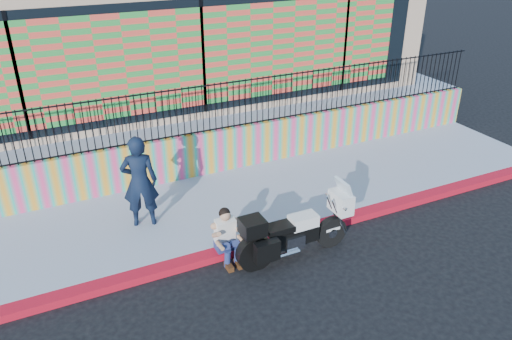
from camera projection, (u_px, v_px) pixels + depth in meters
ground at (279, 240)px, 10.22m from camera, size 90.00×90.00×0.00m
red_curb at (279, 237)px, 10.19m from camera, size 16.00×0.30×0.15m
sidewalk at (246, 201)px, 11.52m from camera, size 16.00×3.00×0.15m
mural_wall at (219, 150)px, 12.53m from camera, size 16.00×0.20×1.10m
metal_fence at (218, 107)px, 12.01m from camera, size 15.80×0.04×1.20m
elevated_platform at (163, 96)px, 16.67m from camera, size 16.00×10.00×1.25m
storefront_building at (157, 16)px, 15.32m from camera, size 14.00×8.06×4.00m
police_motorcycle at (293, 231)px, 9.45m from camera, size 2.32×0.77×1.45m
police_officer at (140, 182)px, 10.08m from camera, size 0.82×0.63×1.98m
seated_man at (228, 241)px, 9.42m from camera, size 0.54×0.71×1.06m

